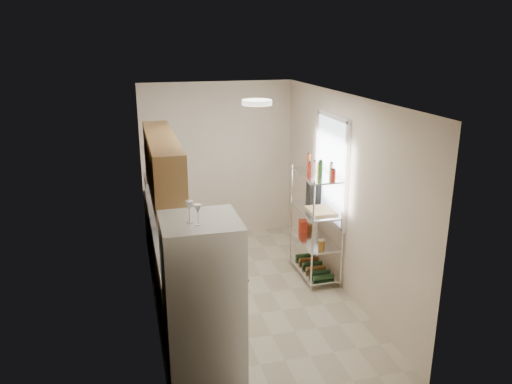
% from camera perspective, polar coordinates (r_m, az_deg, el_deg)
% --- Properties ---
extents(room, '(2.52, 4.42, 2.62)m').
position_cam_1_polar(room, '(6.24, -0.61, -1.10)').
color(room, beige).
rests_on(room, ground).
extents(counter_run, '(0.63, 3.51, 0.90)m').
position_cam_1_polar(counter_run, '(6.81, -9.09, -7.36)').
color(counter_run, '#9E6F43').
rests_on(counter_run, ground).
extents(upper_cabinets, '(0.33, 2.20, 0.72)m').
position_cam_1_polar(upper_cabinets, '(6.03, -10.64, 3.00)').
color(upper_cabinets, '#9E6F43').
rests_on(upper_cabinets, room).
extents(range_hood, '(0.50, 0.60, 0.12)m').
position_cam_1_polar(range_hood, '(6.92, -10.53, 1.23)').
color(range_hood, '#B7BABC').
rests_on(range_hood, room).
extents(window, '(0.06, 1.00, 1.46)m').
position_cam_1_polar(window, '(6.87, 8.62, 2.61)').
color(window, white).
rests_on(window, room).
extents(bakers_rack, '(0.45, 0.90, 1.73)m').
position_cam_1_polar(bakers_rack, '(6.86, 6.95, -1.18)').
color(bakers_rack, silver).
rests_on(bakers_rack, ground).
extents(ceiling_dome, '(0.34, 0.34, 0.05)m').
position_cam_1_polar(ceiling_dome, '(5.67, 0.10, 10.22)').
color(ceiling_dome, white).
rests_on(ceiling_dome, room).
extents(refrigerator, '(0.71, 0.71, 1.72)m').
position_cam_1_polar(refrigerator, '(4.83, -6.10, -12.76)').
color(refrigerator, white).
rests_on(refrigerator, ground).
extents(wine_glass_a, '(0.07, 0.07, 0.19)m').
position_cam_1_polar(wine_glass_a, '(4.31, -6.66, -2.60)').
color(wine_glass_a, silver).
rests_on(wine_glass_a, refrigerator).
extents(wine_glass_b, '(0.07, 0.07, 0.20)m').
position_cam_1_polar(wine_glass_b, '(4.37, -7.64, -2.26)').
color(wine_glass_b, silver).
rests_on(wine_glass_b, refrigerator).
extents(rice_cooker, '(0.28, 0.28, 0.23)m').
position_cam_1_polar(rice_cooker, '(6.49, -10.00, -3.30)').
color(rice_cooker, white).
rests_on(rice_cooker, counter_run).
extents(frying_pan_large, '(0.30, 0.30, 0.04)m').
position_cam_1_polar(frying_pan_large, '(6.96, -10.47, -2.73)').
color(frying_pan_large, black).
rests_on(frying_pan_large, counter_run).
extents(frying_pan_small, '(0.27, 0.27, 0.04)m').
position_cam_1_polar(frying_pan_small, '(7.11, -9.52, -2.22)').
color(frying_pan_small, black).
rests_on(frying_pan_small, counter_run).
extents(cutting_board, '(0.33, 0.43, 0.03)m').
position_cam_1_polar(cutting_board, '(6.80, 7.47, -2.13)').
color(cutting_board, tan).
rests_on(cutting_board, bakers_rack).
extents(espresso_machine, '(0.20, 0.27, 0.29)m').
position_cam_1_polar(espresso_machine, '(7.17, 6.59, 0.07)').
color(espresso_machine, black).
rests_on(espresso_machine, bakers_rack).
extents(storage_bag, '(0.13, 0.16, 0.17)m').
position_cam_1_polar(storage_bag, '(7.29, 5.40, -3.88)').
color(storage_bag, '#A82914').
rests_on(storage_bag, bakers_rack).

